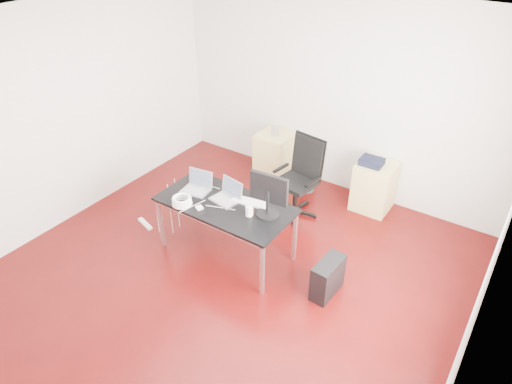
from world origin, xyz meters
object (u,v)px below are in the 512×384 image
Objects in this scene: office_chair at (300,173)px; filing_cabinet_right at (374,186)px; pc_tower at (328,278)px; filing_cabinet_left at (275,155)px; desk at (225,207)px.

office_chair reaches higher than filing_cabinet_right.
filing_cabinet_left is at bearing 138.26° from pc_tower.
filing_cabinet_right is (1.11, 1.93, -0.33)m from desk.
pc_tower is (1.33, 0.07, -0.46)m from desk.
desk is at bearing -93.75° from office_chair.
filing_cabinet_right is at bearing 0.00° from filing_cabinet_left.
desk is 2.03m from filing_cabinet_left.
pc_tower is (1.86, -1.86, -0.13)m from filing_cabinet_left.
filing_cabinet_right is at bearing 100.22° from pc_tower.
office_chair is at bearing 77.34° from desk.
desk is 1.41m from pc_tower.
office_chair is at bearing -141.46° from filing_cabinet_right.
filing_cabinet_right is 1.56× the size of pc_tower.
filing_cabinet_left is 1.00× the size of filing_cabinet_right.
office_chair reaches higher than desk.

